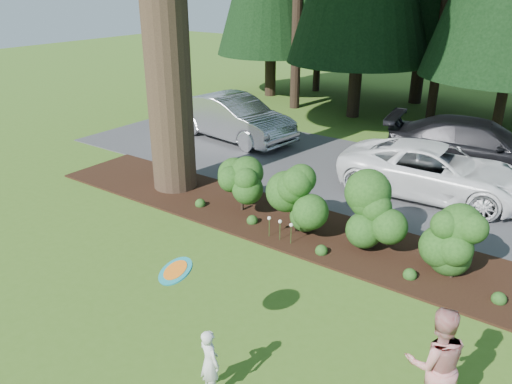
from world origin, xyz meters
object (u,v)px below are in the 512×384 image
(car_silver_wagon, at_px, (234,118))
(car_white_suv, at_px, (434,171))
(adult, at_px, (436,363))
(frisbee, at_px, (175,271))
(child, at_px, (210,362))
(car_dark_suv, at_px, (478,147))

(car_silver_wagon, distance_m, car_white_suv, 7.91)
(adult, bearing_deg, car_silver_wagon, -70.70)
(frisbee, bearing_deg, adult, 20.36)
(child, distance_m, adult, 3.13)
(child, bearing_deg, adult, -134.58)
(child, bearing_deg, car_dark_suv, -77.27)
(car_silver_wagon, xyz_separation_m, adult, (10.25, -8.69, -0.00))
(car_dark_suv, height_order, adult, adult)
(car_silver_wagon, distance_m, car_dark_suv, 8.50)
(car_white_suv, bearing_deg, adult, -167.37)
(car_white_suv, bearing_deg, car_silver_wagon, 77.98)
(car_silver_wagon, relative_size, frisbee, 8.54)
(car_dark_suv, relative_size, frisbee, 9.52)
(car_dark_suv, bearing_deg, frisbee, 163.31)
(child, relative_size, adult, 0.63)
(child, bearing_deg, car_silver_wagon, -36.86)
(car_dark_suv, bearing_deg, adult, -178.44)
(car_white_suv, xyz_separation_m, child, (-0.33, -9.19, -0.21))
(frisbee, bearing_deg, child, -14.29)
(car_silver_wagon, height_order, child, car_silver_wagon)
(adult, relative_size, frisbee, 2.91)
(frisbee, bearing_deg, car_dark_suv, 82.19)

